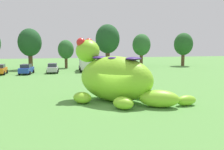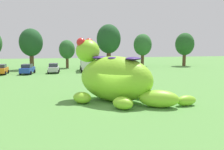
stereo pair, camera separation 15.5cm
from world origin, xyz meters
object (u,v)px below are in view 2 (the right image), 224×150
object	(u,v)px
giant_inflatable_creature	(115,78)
car_blue	(27,69)
car_orange	(1,69)
spectator_mid_field	(132,83)
car_silver	(54,68)
spectator_near_inflatable	(118,78)
box_truck	(86,63)

from	to	relation	value
giant_inflatable_creature	car_blue	bearing A→B (deg)	111.10
car_orange	spectator_mid_field	xyz separation A→B (m)	(16.20, -20.08, -0.01)
car_orange	car_blue	xyz separation A→B (m)	(4.25, -0.58, 0.00)
car_silver	spectator_mid_field	distance (m)	21.54
car_silver	spectator_near_inflatable	size ratio (longest dim) A/B	2.48
car_blue	spectator_near_inflatable	size ratio (longest dim) A/B	2.54
box_truck	spectator_mid_field	world-z (taller)	box_truck
car_orange	box_truck	size ratio (longest dim) A/B	0.63
box_truck	car_blue	bearing A→B (deg)	-167.52
car_orange	car_blue	distance (m)	4.29
car_silver	box_truck	xyz separation A→B (m)	(6.21, 1.68, 0.74)
box_truck	spectator_mid_field	xyz separation A→B (m)	(1.34, -21.85, -0.75)
car_blue	spectator_mid_field	distance (m)	22.88
giant_inflatable_creature	spectator_near_inflatable	world-z (taller)	giant_inflatable_creature
spectator_mid_field	spectator_near_inflatable	bearing A→B (deg)	92.80
car_blue	spectator_near_inflatable	world-z (taller)	car_blue
spectator_mid_field	car_orange	bearing A→B (deg)	128.89
car_orange	spectator_near_inflatable	size ratio (longest dim) A/B	2.42
box_truck	spectator_near_inflatable	xyz separation A→B (m)	(1.11, -17.34, -0.75)
car_silver	car_blue	bearing A→B (deg)	-171.37
car_blue	spectator_mid_field	bearing A→B (deg)	-58.51
car_blue	giant_inflatable_creature	bearing A→B (deg)	-68.90
car_orange	car_blue	bearing A→B (deg)	-7.72
giant_inflatable_creature	box_truck	size ratio (longest dim) A/B	1.49
giant_inflatable_creature	spectator_near_inflatable	size ratio (longest dim) A/B	5.72
giant_inflatable_creature	spectator_mid_field	distance (m)	4.92
spectator_near_inflatable	giant_inflatable_creature	bearing A→B (deg)	-108.42
giant_inflatable_creature	spectator_near_inflatable	distance (m)	8.79
giant_inflatable_creature	car_orange	bearing A→B (deg)	119.02
giant_inflatable_creature	car_silver	distance (m)	24.39
giant_inflatable_creature	spectator_mid_field	world-z (taller)	giant_inflatable_creature
car_blue	spectator_near_inflatable	xyz separation A→B (m)	(11.73, -14.99, -0.01)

